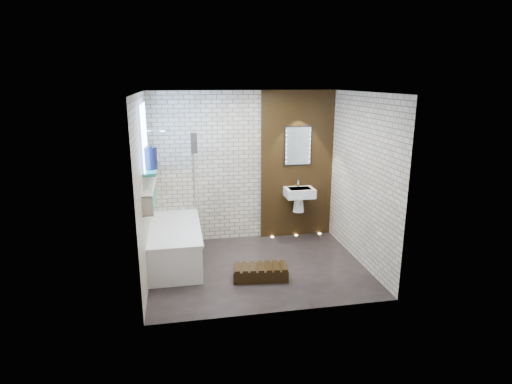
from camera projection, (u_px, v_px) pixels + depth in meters
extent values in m
plane|color=black|center=(258.00, 267.00, 6.40)|extent=(3.20, 3.20, 0.00)
cube|color=tan|center=(244.00, 167.00, 7.30)|extent=(3.20, 0.04, 2.60)
cube|color=tan|center=(279.00, 211.00, 4.83)|extent=(3.20, 0.04, 2.60)
cube|color=tan|center=(144.00, 190.00, 5.78)|extent=(0.04, 2.60, 2.60)
cube|color=tan|center=(362.00, 180.00, 6.35)|extent=(0.04, 2.60, 2.60)
plane|color=white|center=(258.00, 92.00, 5.73)|extent=(3.20, 3.20, 0.00)
cube|color=black|center=(297.00, 165.00, 7.44)|extent=(1.30, 0.06, 2.60)
cube|color=#7FADE0|center=(143.00, 136.00, 5.93)|extent=(0.03, 1.00, 0.90)
cube|color=#248474|center=(151.00, 168.00, 6.07)|extent=(0.18, 1.00, 0.04)
cube|color=#248474|center=(151.00, 202.00, 5.99)|extent=(0.14, 1.30, 0.03)
cube|color=#B2A899|center=(150.00, 186.00, 5.93)|extent=(0.14, 1.30, 0.03)
cube|color=#B2A899|center=(148.00, 207.00, 5.36)|extent=(0.14, 0.03, 0.26)
cube|color=#B2A899|center=(152.00, 183.00, 6.56)|extent=(0.14, 0.03, 0.26)
cube|color=white|center=(175.00, 245.00, 6.54)|extent=(0.75, 1.70, 0.55)
cube|color=white|center=(174.00, 228.00, 6.46)|extent=(0.79, 1.74, 0.03)
cylinder|color=silver|center=(183.00, 209.00, 7.16)|extent=(0.04, 0.04, 0.12)
cube|color=white|center=(194.00, 175.00, 6.76)|extent=(0.01, 0.78, 1.40)
cube|color=#2A2321|center=(194.00, 142.00, 6.37)|extent=(0.09, 0.24, 0.31)
cylinder|color=silver|center=(165.00, 130.00, 6.55)|extent=(0.18, 0.18, 0.02)
cube|color=white|center=(300.00, 193.00, 7.36)|extent=(0.50, 0.36, 0.16)
cone|color=white|center=(298.00, 204.00, 7.46)|extent=(0.20, 0.20, 0.28)
cylinder|color=silver|center=(298.00, 183.00, 7.42)|extent=(0.03, 0.03, 0.14)
cube|color=black|center=(298.00, 146.00, 7.32)|extent=(0.50, 0.02, 0.70)
cube|color=silver|center=(298.00, 146.00, 7.31)|extent=(0.45, 0.01, 0.65)
cube|color=black|center=(260.00, 273.00, 6.02)|extent=(0.81, 0.44, 0.17)
cylinder|color=#9C2E13|center=(152.00, 188.00, 6.34)|extent=(0.07, 0.07, 0.16)
cylinder|color=#9C2E13|center=(148.00, 206.00, 5.50)|extent=(0.05, 0.05, 0.13)
sphere|color=white|center=(151.00, 159.00, 6.12)|extent=(0.20, 0.20, 0.20)
cylinder|color=#131634|center=(150.00, 158.00, 5.87)|extent=(0.20, 0.20, 0.31)
cylinder|color=#131634|center=(150.00, 158.00, 5.82)|extent=(0.08, 0.08, 0.34)
cylinder|color=#FFD899|center=(272.00, 237.00, 7.63)|extent=(0.06, 0.06, 0.01)
cylinder|color=#FFD899|center=(296.00, 235.00, 7.71)|extent=(0.06, 0.06, 0.01)
cylinder|color=#FFD899|center=(320.00, 234.00, 7.79)|extent=(0.06, 0.06, 0.01)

